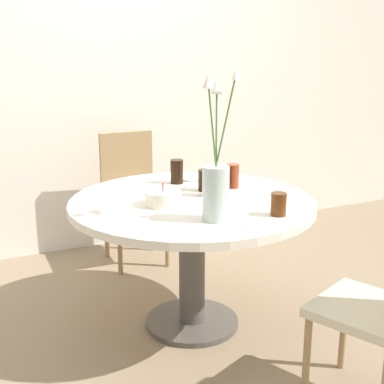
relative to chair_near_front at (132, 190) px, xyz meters
name	(u,v)px	position (x,y,z in m)	size (l,w,h in m)	color
ground_plane	(192,324)	(-0.03, -1.06, -0.51)	(16.00, 16.00, 0.00)	#89755B
wall_back	(106,73)	(-0.03, 0.40, 0.79)	(8.00, 0.05, 2.60)	silver
dining_table	(192,224)	(-0.03, -1.06, 0.07)	(1.27, 1.27, 0.72)	silver
chair_near_front	(132,190)	(0.00, 0.00, 0.00)	(0.41, 0.41, 0.91)	beige
birthday_cake	(163,198)	(-0.21, -1.09, 0.25)	(0.18, 0.18, 0.12)	white
flower_vase	(216,181)	(-0.08, -1.41, 0.39)	(0.16, 0.14, 0.68)	#B2C6C1
side_plate	(193,178)	(0.17, -0.65, 0.21)	(0.19, 0.19, 0.01)	white
drink_glass_0	(233,176)	(0.28, -0.94, 0.28)	(0.07, 0.07, 0.13)	maroon
drink_glass_1	(279,204)	(0.22, -1.47, 0.26)	(0.07, 0.07, 0.11)	#51280F
drink_glass_2	(223,180)	(0.19, -0.99, 0.28)	(0.07, 0.07, 0.14)	black
drink_glass_3	(212,184)	(0.10, -1.04, 0.28)	(0.07, 0.07, 0.13)	black
drink_glass_4	(177,172)	(0.04, -0.71, 0.28)	(0.07, 0.07, 0.14)	black
drink_glass_5	(205,180)	(0.11, -0.93, 0.27)	(0.08, 0.08, 0.12)	black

